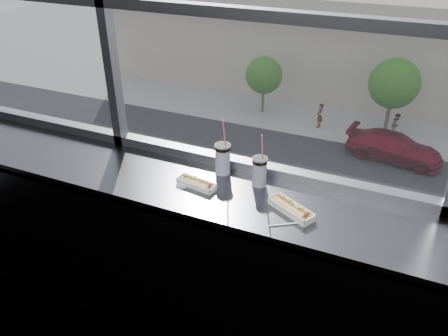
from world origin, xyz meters
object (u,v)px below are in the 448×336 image
at_px(hotdog_tray_right, 291,208).
at_px(tree_left, 264,75).
at_px(hotdog_tray_left, 196,183).
at_px(soda_cup_right, 259,170).
at_px(soda_cup_left, 223,157).
at_px(loose_straw, 290,224).
at_px(pedestrian_a, 320,113).
at_px(car_far_b, 395,143).
at_px(car_near_a, 127,158).
at_px(pedestrian_b, 397,122).
at_px(wrapper, 181,186).
at_px(tree_center, 394,84).
at_px(car_near_b, 204,176).
at_px(car_near_c, 343,209).

bearing_deg(hotdog_tray_right, tree_left, 137.31).
bearing_deg(hotdog_tray_left, soda_cup_right, 36.02).
relative_size(soda_cup_left, loose_straw, 1.59).
bearing_deg(loose_straw, hotdog_tray_left, 134.99).
bearing_deg(tree_left, pedestrian_a, -13.09).
bearing_deg(soda_cup_left, car_far_b, 87.69).
distance_m(car_near_a, pedestrian_a, 14.06).
bearing_deg(pedestrian_a, pedestrian_b, 98.90).
relative_size(wrapper, tree_left, 0.02).
xyz_separation_m(hotdog_tray_left, loose_straw, (0.58, -0.12, -0.02)).
relative_size(hotdog_tray_left, wrapper, 2.76).
xyz_separation_m(car_near_a, car_far_b, (14.19, 8.00, 0.13)).
relative_size(hotdog_tray_left, soda_cup_left, 0.68).
xyz_separation_m(soda_cup_right, car_far_b, (0.73, 24.13, -11.02)).
distance_m(pedestrian_a, tree_center, 5.21).
bearing_deg(hotdog_tray_right, loose_straw, -46.35).
xyz_separation_m(soda_cup_left, car_near_b, (-8.20, 16.09, -11.16)).
height_order(soda_cup_left, pedestrian_a, soda_cup_left).
height_order(wrapper, car_near_b, wrapper).
bearing_deg(hotdog_tray_left, loose_straw, -2.85).
height_order(car_near_a, tree_center, tree_center).
relative_size(hotdog_tray_left, tree_left, 0.06).
bearing_deg(loose_straw, pedestrian_a, 67.11).
bearing_deg(pedestrian_a, car_near_b, -19.39).
bearing_deg(soda_cup_right, tree_center, 90.26).
bearing_deg(car_near_c, pedestrian_a, 19.88).
bearing_deg(tree_center, soda_cup_left, -90.23).
height_order(hotdog_tray_left, tree_left, hotdog_tray_left).
bearing_deg(tree_center, hotdog_tray_left, -90.38).
distance_m(car_near_c, pedestrian_b, 11.82).
distance_m(hotdog_tray_right, car_near_b, 21.55).
bearing_deg(pedestrian_a, hotdog_tray_right, 10.07).
distance_m(car_near_b, pedestrian_b, 14.77).
height_order(pedestrian_a, tree_left, tree_left).
bearing_deg(loose_straw, car_far_b, 55.93).
bearing_deg(car_near_a, car_far_b, -62.34).
relative_size(soda_cup_left, wrapper, 4.07).
xyz_separation_m(car_near_a, pedestrian_a, (8.86, 10.91, 0.07)).
xyz_separation_m(soda_cup_right, pedestrian_a, (-4.60, 27.04, -11.08)).
height_order(car_far_b, pedestrian_a, car_far_b).
relative_size(hotdog_tray_right, pedestrian_a, 0.13).
bearing_deg(pedestrian_b, wrapper, 178.07).
relative_size(soda_cup_right, car_near_a, 0.06).
bearing_deg(wrapper, pedestrian_b, 88.07).
relative_size(car_near_b, tree_left, 1.36).
bearing_deg(wrapper, pedestrian_a, 98.77).
bearing_deg(soda_cup_right, hotdog_tray_right, -37.16).
height_order(hotdog_tray_right, soda_cup_left, soda_cup_left).
xyz_separation_m(car_near_b, pedestrian_b, (8.99, 11.72, -0.04)).
xyz_separation_m(soda_cup_left, pedestrian_a, (-4.36, 27.01, -11.09)).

